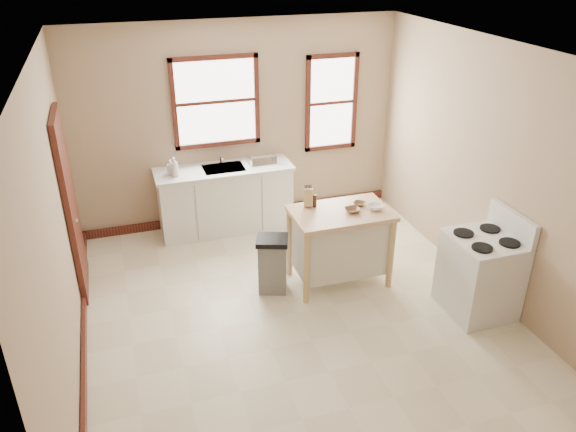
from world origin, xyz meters
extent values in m
plane|color=beige|center=(0.00, 0.00, 0.00)|extent=(5.00, 5.00, 0.00)
plane|color=white|center=(0.00, 0.00, 2.80)|extent=(5.00, 5.00, 0.00)
cube|color=#A1846A|center=(0.00, 2.50, 1.40)|extent=(4.50, 0.04, 2.80)
cube|color=#A1846A|center=(-2.25, 0.00, 1.40)|extent=(0.04, 5.00, 2.80)
cube|color=#A1846A|center=(2.25, 0.00, 1.40)|extent=(0.04, 5.00, 2.80)
cube|color=#37130F|center=(-2.21, 1.30, 1.05)|extent=(0.06, 0.90, 2.10)
cube|color=#37130F|center=(0.00, 2.47, 0.06)|extent=(4.50, 0.04, 0.12)
cube|color=#37130F|center=(-2.22, 0.00, 0.06)|extent=(0.04, 5.00, 0.12)
cylinder|color=silver|center=(-0.30, 2.38, 1.03)|extent=(0.03, 0.03, 0.22)
imported|color=#B2B2B2|center=(-0.96, 2.10, 1.05)|extent=(0.12, 0.12, 0.26)
imported|color=#B2B2B2|center=(-1.00, 2.20, 1.02)|extent=(0.11, 0.11, 0.20)
cylinder|color=#3B2010|center=(0.45, 0.68, 1.00)|extent=(0.05, 0.05, 0.15)
imported|color=brown|center=(0.81, 0.42, 0.95)|extent=(0.19, 0.19, 0.04)
imported|color=brown|center=(0.96, 0.56, 0.94)|extent=(0.20, 0.20, 0.04)
imported|color=white|center=(1.08, 0.40, 0.95)|extent=(0.19, 0.19, 0.05)
camera|label=1|loc=(-1.64, -4.77, 3.74)|focal=35.00mm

